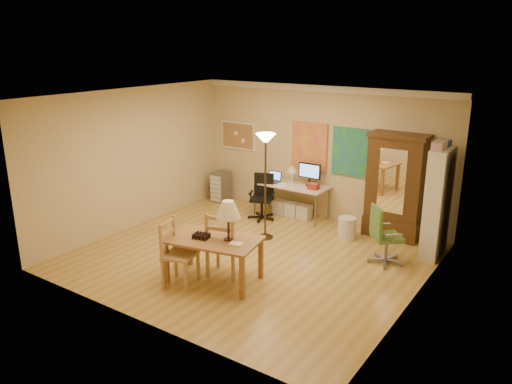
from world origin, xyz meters
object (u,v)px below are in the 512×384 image
Objects in this scene: computer_desk at (293,197)px; office_chair_black at (262,207)px; office_chair_green at (384,248)px; dining_table at (219,231)px; bookshelf at (437,204)px; armoire at (395,193)px.

computer_desk reaches higher than office_chair_black.
dining_table is at bearing -132.03° from office_chair_green.
bookshelf reaches higher than office_chair_black.
office_chair_black is 2.93m from office_chair_green.
computer_desk is 2.65m from office_chair_green.
dining_table reaches higher than office_chair_green.
armoire is at bearing 152.70° from bookshelf.
computer_desk is 3.04m from bookshelf.
armoire reaches higher than office_chair_black.
armoire is (1.55, 3.25, 0.03)m from dining_table.
office_chair_green is 0.53× the size of bookshelf.
dining_table is 3.24m from computer_desk.
computer_desk reaches higher than office_chair_green.
office_chair_green is (1.84, 2.04, -0.56)m from dining_table.
armoire is at bearing 64.57° from dining_table.
armoire is 0.99m from bookshelf.
dining_table is 1.63× the size of office_chair_black.
bookshelf is (3.44, 0.09, 0.68)m from office_chair_black.
bookshelf is at bearing -27.30° from armoire.
computer_desk is at bearing 44.13° from office_chair_black.
computer_desk is 0.82× the size of bookshelf.
dining_table is at bearing -69.46° from office_chair_black.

